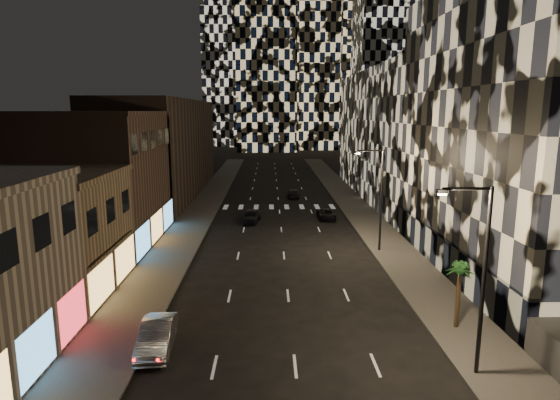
{
  "coord_description": "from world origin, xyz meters",
  "views": [
    {
      "loc": [
        -1.23,
        -10.15,
        12.44
      ],
      "look_at": [
        -0.47,
        23.44,
        6.0
      ],
      "focal_mm": 30.0,
      "sensor_mm": 36.0,
      "label": 1
    }
  ],
  "objects_px": {
    "car_dark_oncoming": "(294,193)",
    "car_dark_rightlane": "(327,214)",
    "car_silver_parked": "(157,336)",
    "palm_tree": "(460,273)",
    "streetlight_near": "(480,268)",
    "streetlight_far": "(379,193)",
    "car_dark_midlane": "(251,216)"
  },
  "relations": [
    {
      "from": "streetlight_near",
      "to": "car_dark_midlane",
      "type": "relative_size",
      "value": 2.12
    },
    {
      "from": "streetlight_near",
      "to": "car_silver_parked",
      "type": "height_order",
      "value": "streetlight_near"
    },
    {
      "from": "car_dark_midlane",
      "to": "palm_tree",
      "type": "xyz_separation_m",
      "value": [
        12.85,
        -26.65,
        2.65
      ]
    },
    {
      "from": "car_silver_parked",
      "to": "car_dark_rightlane",
      "type": "bearing_deg",
      "value": 63.24
    },
    {
      "from": "car_dark_oncoming",
      "to": "palm_tree",
      "type": "distance_m",
      "value": 42.62
    },
    {
      "from": "car_dark_rightlane",
      "to": "car_silver_parked",
      "type": "bearing_deg",
      "value": -114.81
    },
    {
      "from": "streetlight_far",
      "to": "car_dark_midlane",
      "type": "bearing_deg",
      "value": 135.53
    },
    {
      "from": "car_dark_oncoming",
      "to": "car_dark_rightlane",
      "type": "height_order",
      "value": "car_dark_oncoming"
    },
    {
      "from": "car_dark_midlane",
      "to": "streetlight_far",
      "type": "bearing_deg",
      "value": -36.92
    },
    {
      "from": "car_silver_parked",
      "to": "car_dark_rightlane",
      "type": "height_order",
      "value": "car_silver_parked"
    },
    {
      "from": "streetlight_near",
      "to": "car_dark_rightlane",
      "type": "distance_m",
      "value": 33.28
    },
    {
      "from": "palm_tree",
      "to": "streetlight_far",
      "type": "bearing_deg",
      "value": 94.44
    },
    {
      "from": "car_silver_parked",
      "to": "car_dark_oncoming",
      "type": "height_order",
      "value": "car_silver_parked"
    },
    {
      "from": "car_dark_oncoming",
      "to": "car_dark_rightlane",
      "type": "xyz_separation_m",
      "value": [
        3.12,
        -13.93,
        -0.04
      ]
    },
    {
      "from": "car_dark_midlane",
      "to": "car_dark_oncoming",
      "type": "bearing_deg",
      "value": 77.42
    },
    {
      "from": "car_silver_parked",
      "to": "palm_tree",
      "type": "xyz_separation_m",
      "value": [
        16.73,
        2.02,
        2.61
      ]
    },
    {
      "from": "car_dark_rightlane",
      "to": "palm_tree",
      "type": "height_order",
      "value": "palm_tree"
    },
    {
      "from": "streetlight_near",
      "to": "car_silver_parked",
      "type": "bearing_deg",
      "value": 169.8
    },
    {
      "from": "streetlight_far",
      "to": "car_dark_rightlane",
      "type": "bearing_deg",
      "value": 103.04
    },
    {
      "from": "palm_tree",
      "to": "car_dark_midlane",
      "type": "bearing_deg",
      "value": 115.75
    },
    {
      "from": "streetlight_far",
      "to": "palm_tree",
      "type": "bearing_deg",
      "value": -85.56
    },
    {
      "from": "car_dark_midlane",
      "to": "palm_tree",
      "type": "height_order",
      "value": "palm_tree"
    },
    {
      "from": "car_silver_parked",
      "to": "car_dark_oncoming",
      "type": "bearing_deg",
      "value": 73.84
    },
    {
      "from": "streetlight_far",
      "to": "palm_tree",
      "type": "relative_size",
      "value": 2.3
    },
    {
      "from": "car_dark_oncoming",
      "to": "palm_tree",
      "type": "relative_size",
      "value": 1.06
    },
    {
      "from": "car_silver_parked",
      "to": "car_dark_oncoming",
      "type": "distance_m",
      "value": 44.93
    },
    {
      "from": "palm_tree",
      "to": "streetlight_near",
      "type": "bearing_deg",
      "value": -103.75
    },
    {
      "from": "streetlight_near",
      "to": "palm_tree",
      "type": "distance_m",
      "value": 5.34
    },
    {
      "from": "streetlight_far",
      "to": "palm_tree",
      "type": "distance_m",
      "value": 15.36
    },
    {
      "from": "streetlight_far",
      "to": "car_dark_oncoming",
      "type": "height_order",
      "value": "streetlight_far"
    },
    {
      "from": "car_dark_oncoming",
      "to": "car_dark_rightlane",
      "type": "distance_m",
      "value": 14.27
    },
    {
      "from": "streetlight_near",
      "to": "car_dark_rightlane",
      "type": "bearing_deg",
      "value": 95.16
    }
  ]
}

